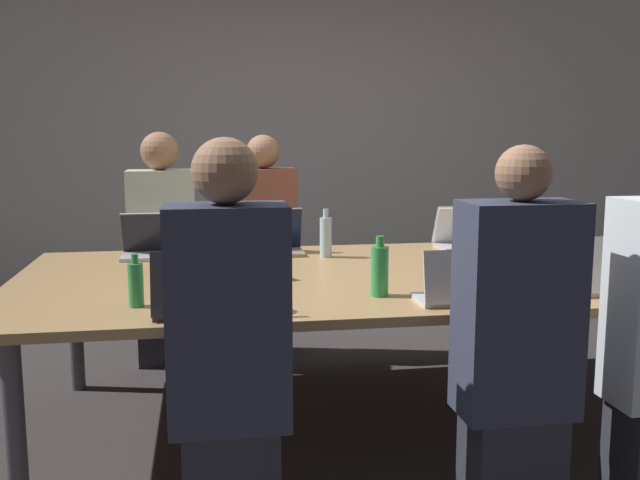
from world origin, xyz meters
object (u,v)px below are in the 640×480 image
object	(u,v)px
stapler	(279,273)
cup_near_left	(266,302)
person_near_midright	(516,353)
bottle_near_left	(136,284)
person_far_left	(163,252)
bottle_near_midright	(380,270)
laptop_far_right	(465,236)
laptop_near_midright	(462,288)
laptop_near_left	(200,297)
cup_near_right	(549,284)
bottle_near_right	(639,261)
cup_near_midright	(524,288)
laptop_near_right	(605,277)
laptop_far_left	(153,244)
laptop_far_midleft	(275,240)
bottle_far_midleft	(326,236)
person_near_left	(229,357)
person_far_midleft	(264,250)

from	to	relation	value
stapler	cup_near_left	bearing A→B (deg)	-126.28
person_near_midright	bottle_near_left	bearing A→B (deg)	-23.30
person_far_left	bottle_near_midright	distance (m)	1.83
laptop_far_right	laptop_near_midright	xyz separation A→B (m)	(-0.51, -1.32, -0.00)
laptop_near_left	laptop_near_midright	bearing A→B (deg)	-178.92
cup_near_right	bottle_near_right	distance (m)	0.53
cup_near_left	bottle_near_right	world-z (taller)	bottle_near_right
bottle_near_midright	person_near_midright	bearing A→B (deg)	-60.24
bottle_near_left	person_near_midright	size ratio (longest dim) A/B	0.15
laptop_far_right	cup_near_right	bearing A→B (deg)	-94.18
cup_near_midright	bottle_near_left	bearing A→B (deg)	174.25
bottle_near_left	laptop_near_right	xyz separation A→B (m)	(1.94, -0.09, -0.02)
laptop_near_right	stapler	bearing A→B (deg)	-21.87
laptop_far_left	laptop_far_midleft	bearing A→B (deg)	0.64
bottle_far_midleft	cup_near_right	xyz separation A→B (m)	(0.78, -1.03, -0.07)
person_near_left	bottle_near_right	bearing A→B (deg)	-162.43
person_far_midleft	cup_near_midright	world-z (taller)	person_far_midleft
cup_near_left	person_near_midright	size ratio (longest dim) A/B	0.07
person_far_midleft	laptop_near_right	xyz separation A→B (m)	(1.30, -1.72, 0.14)
bottle_near_right	stapler	size ratio (longest dim) A/B	1.53
bottle_far_midleft	laptop_near_left	world-z (taller)	bottle_far_midleft
person_near_left	cup_near_midright	distance (m)	1.26
bottle_far_midleft	laptop_far_right	bearing A→B (deg)	12.20
person_far_left	laptop_near_left	bearing A→B (deg)	-82.65
bottle_near_right	laptop_near_left	bearing A→B (deg)	-172.32
laptop_far_midleft	cup_near_midright	xyz separation A→B (m)	(0.88, -1.29, -0.02)
laptop_far_midleft	person_far_midleft	world-z (taller)	person_far_midleft
laptop_near_left	bottle_near_right	world-z (taller)	laptop_near_left
laptop_far_left	laptop_far_right	world-z (taller)	laptop_far_right
laptop_far_left	person_far_midleft	distance (m)	0.83
laptop_far_left	bottle_near_right	distance (m)	2.45
cup_near_midright	stapler	xyz separation A→B (m)	(-0.93, 0.60, -0.03)
laptop_far_midleft	bottle_far_midleft	distance (m)	0.31
laptop_far_midleft	person_near_midright	distance (m)	1.84
bottle_near_right	laptop_near_midright	xyz separation A→B (m)	(-0.93, -0.24, -0.04)
person_far_left	cup_near_midright	bearing A→B (deg)	-48.57
laptop_near_right	person_far_left	bearing A→B (deg)	-40.76
bottle_near_left	person_far_midleft	bearing A→B (deg)	68.45
person_far_midleft	laptop_far_left	bearing A→B (deg)	-142.45
bottle_near_left	laptop_near_right	distance (m)	1.95
person_far_midleft	bottle_far_midleft	world-z (taller)	person_far_midleft
laptop_far_midleft	laptop_near_left	distance (m)	1.39
person_near_left	cup_near_right	bearing A→B (deg)	-161.71
person_near_midright	cup_near_left	bearing A→B (deg)	-26.24
bottle_near_midright	person_far_midleft	bearing A→B (deg)	102.08
bottle_near_right	person_near_midright	bearing A→B (deg)	-143.56
cup_near_right	laptop_near_midright	bearing A→B (deg)	-166.21
person_far_midleft	laptop_near_right	bearing A→B (deg)	-52.83
person_far_left	laptop_near_left	xyz separation A→B (m)	(0.23, -1.76, 0.12)
person_far_midleft	person_near_midright	xyz separation A→B (m)	(0.68, -2.20, -0.01)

